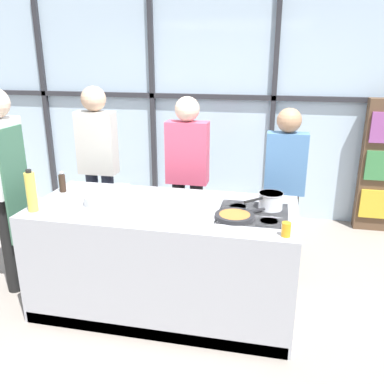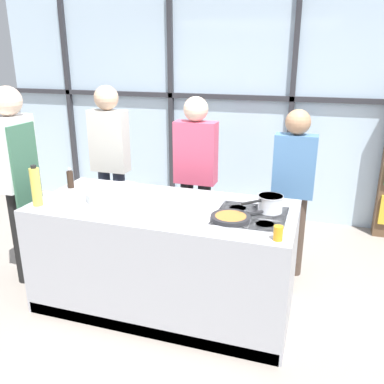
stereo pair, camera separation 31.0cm
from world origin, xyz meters
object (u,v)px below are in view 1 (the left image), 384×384
Objects in this scene: chef at (6,177)px; pepper_grinder at (62,183)px; spectator_far_left at (98,159)px; mixing_bowl at (98,199)px; oil_bottle at (31,192)px; frying_pan at (236,216)px; white_plate at (119,188)px; spectator_center_right at (285,180)px; saucepan at (270,200)px; juice_glass_near at (286,229)px; spectator_center_left at (187,170)px.

pepper_grinder is at bearing 106.21° from chef.
spectator_far_left is 7.48× the size of mixing_bowl.
mixing_bowl is at bearing 29.89° from oil_bottle.
oil_bottle is (-1.53, -0.19, 0.14)m from frying_pan.
frying_pan is 1.10m from mixing_bowl.
pepper_grinder is at bearing -157.62° from white_plate.
spectator_center_right is 0.76m from saucepan.
white_plate is 0.41m from mixing_bowl.
juice_glass_near reaches higher than mixing_bowl.
saucepan is at bearing 81.41° from spectator_center_right.
spectator_far_left reaches higher than white_plate.
chef is 1.63m from spectator_center_left.
oil_bottle is 1.89m from juice_glass_near.
chef is 1.13× the size of spectator_center_right.
frying_pan is at bearing -23.01° from white_plate.
chef is 2.38m from juice_glass_near.
saucepan is 1.78m from pepper_grinder.
oil_bottle is 1.77× the size of pepper_grinder.
mixing_bowl is at bearing 177.01° from frying_pan.
white_plate is 1.62m from juice_glass_near.
chef reaches higher than frying_pan.
juice_glass_near is at bearing -26.14° from white_plate.
pepper_grinder is (0.45, 0.13, -0.06)m from chef.
white_plate is at bearing 129.36° from spectator_far_left.
frying_pan is (1.98, -0.15, -0.13)m from chef.
juice_glass_near is (0.36, -0.25, 0.03)m from frying_pan.
spectator_far_left is 3.99× the size of frying_pan.
oil_bottle is at bearing 89.79° from spectator_far_left.
juice_glass_near is at bearing -1.87° from oil_bottle.
chef reaches higher than pepper_grinder.
chef is 1.99m from frying_pan.
spectator_center_right is at bearing 109.70° from chef.
saucepan is 0.87× the size of oil_bottle.
mixing_bowl is 0.71× the size of oil_bottle.
spectator_center_right is at bearing -180.00° from spectator_far_left.
pepper_grinder is (-0.43, 0.22, 0.04)m from mixing_bowl.
spectator_center_right reaches higher than pepper_grinder.
white_plate is at bearing 153.86° from juice_glass_near.
oil_bottle reaches higher than saucepan.
mixing_bowl reaches higher than white_plate.
mixing_bowl is 1.26× the size of pepper_grinder.
oil_bottle is (-1.77, -0.43, 0.09)m from saucepan.
chef is 5.46× the size of oil_bottle.
oil_bottle is at bearing -166.39° from saucepan.
pepper_grinder is (-0.01, 0.47, -0.07)m from oil_bottle.
pepper_grinder reaches higher than juice_glass_near.
frying_pan is 1.56m from pepper_grinder.
frying_pan is 1.53× the size of saucepan.
mixing_bowl is 0.49m from pepper_grinder.
frying_pan is 0.44m from juice_glass_near.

